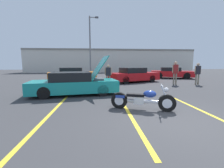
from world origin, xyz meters
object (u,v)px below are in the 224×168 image
spectator_midground (108,73)px  show_car_hood_open (75,84)px  parked_car_left_row (72,74)px  motorcycle (142,100)px  parked_car_right_row (171,73)px  spectator_by_show_car (175,71)px  parked_car_mid_row (134,75)px  light_pole (91,44)px  spectator_near_motorcycle (198,72)px

spectator_midground → show_car_hood_open: bearing=-122.7°
show_car_hood_open → parked_car_left_row: (-1.42, 7.11, 0.02)m
motorcycle → parked_car_right_row: parked_car_right_row is taller
motorcycle → spectator_by_show_car: 7.69m
parked_car_left_row → parked_car_mid_row: (5.92, -1.82, 0.01)m
parked_car_mid_row → light_pole: bearing=101.9°
motorcycle → spectator_by_show_car: (4.47, 6.22, 0.74)m
show_car_hood_open → parked_car_right_row: show_car_hood_open is taller
motorcycle → spectator_near_motorcycle: 8.67m
parked_car_left_row → light_pole: bearing=53.8°
parked_car_left_row → show_car_hood_open: bearing=-95.2°
motorcycle → parked_car_right_row: 13.36m
parked_car_left_row → spectator_midground: size_ratio=3.09×
light_pole → spectator_midground: light_pole is taller
spectator_near_motorcycle → parked_car_left_row: bearing=158.9°
parked_car_left_row → spectator_near_motorcycle: (10.51, -4.06, 0.42)m
motorcycle → show_car_hood_open: bearing=152.4°
parked_car_mid_row → spectator_by_show_car: bearing=-56.8°
spectator_near_motorcycle → light_pole: bearing=135.3°
parked_car_left_row → spectator_midground: (3.42, -3.99, 0.33)m
spectator_near_motorcycle → spectator_by_show_car: bearing=173.4°
motorcycle → spectator_midground: size_ratio=1.41×
motorcycle → spectator_by_show_car: spectator_by_show_car is taller
parked_car_left_row → parked_car_mid_row: parked_car_mid_row is taller
light_pole → parked_car_right_row: light_pole is taller
parked_car_mid_row → spectator_near_motorcycle: size_ratio=2.80×
light_pole → show_car_hood_open: 12.34m
motorcycle → parked_car_left_row: bearing=131.3°
light_pole → spectator_near_motorcycle: bearing=-44.7°
spectator_near_motorcycle → motorcycle: bearing=-135.9°
parked_car_left_row → spectator_by_show_car: size_ratio=2.67×
show_car_hood_open → parked_car_right_row: bearing=32.3°
parked_car_right_row → spectator_near_motorcycle: (-0.58, -5.49, 0.42)m
show_car_hood_open → parked_car_mid_row: show_car_hood_open is taller
light_pole → spectator_near_motorcycle: light_pole is taller
parked_car_right_row → spectator_midground: size_ratio=3.13×
spectator_near_motorcycle → spectator_midground: 7.09m
show_car_hood_open → spectator_by_show_car: (7.36, 3.25, 0.52)m
light_pole → parked_car_left_row: light_pole is taller
parked_car_mid_row → spectator_midground: size_ratio=3.04×
motorcycle → show_car_hood_open: show_car_hood_open is taller
show_car_hood_open → light_pole: bearing=79.6°
light_pole → parked_car_mid_row: bearing=-56.9°
parked_car_mid_row → spectator_near_motorcycle: bearing=-47.3°
spectator_by_show_car → spectator_midground: spectator_by_show_car is taller
motorcycle → spectator_near_motorcycle: bearing=62.3°
motorcycle → parked_car_right_row: bearing=77.6°
parked_car_right_row → show_car_hood_open: bearing=-119.5°
motorcycle → light_pole: bearing=118.3°
parked_car_right_row → parked_car_mid_row: parked_car_mid_row is taller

